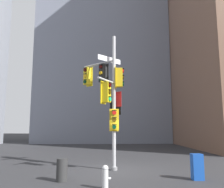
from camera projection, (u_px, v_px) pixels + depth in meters
ground at (114, 170)px, 11.48m from camera, size 120.00×120.00×0.00m
building_mid_block at (103, 44)px, 39.43m from camera, size 17.91×17.91×32.62m
signal_pole_assembly at (108, 91)px, 12.15m from camera, size 2.29×3.06×7.05m
fire_hydrant at (105, 176)px, 8.11m from camera, size 0.33×0.23×0.82m
newspaper_box at (197, 167)px, 9.48m from camera, size 0.45×0.36×1.05m
trash_bin at (62, 170)px, 9.20m from camera, size 0.45×0.45×0.90m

